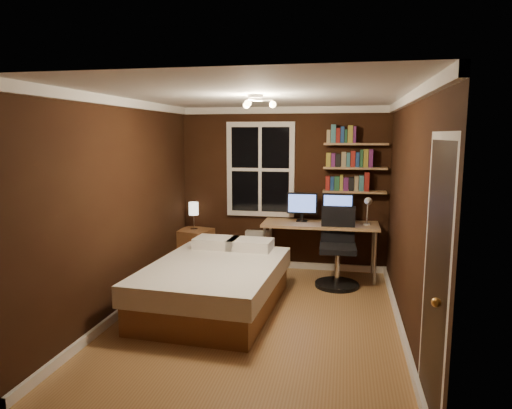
% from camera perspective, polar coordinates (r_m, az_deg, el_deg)
% --- Properties ---
extents(floor, '(4.20, 4.20, 0.00)m').
position_cam_1_polar(floor, '(5.39, 0.17, -14.06)').
color(floor, olive).
rests_on(floor, ground).
extents(wall_back, '(3.20, 0.04, 2.50)m').
position_cam_1_polar(wall_back, '(7.09, 3.39, 1.94)').
color(wall_back, black).
rests_on(wall_back, ground).
extents(wall_left, '(0.04, 4.20, 2.50)m').
position_cam_1_polar(wall_left, '(5.56, -16.24, -0.27)').
color(wall_left, black).
rests_on(wall_left, ground).
extents(wall_right, '(0.04, 4.20, 2.50)m').
position_cam_1_polar(wall_right, '(4.99, 18.53, -1.38)').
color(wall_right, black).
rests_on(wall_right, ground).
extents(ceiling, '(3.20, 4.20, 0.02)m').
position_cam_1_polar(ceiling, '(4.98, 0.18, 13.49)').
color(ceiling, white).
rests_on(ceiling, wall_back).
extents(window, '(1.06, 0.06, 1.46)m').
position_cam_1_polar(window, '(7.08, 0.56, 4.39)').
color(window, white).
rests_on(window, wall_back).
extents(door, '(0.03, 0.82, 2.05)m').
position_cam_1_polar(door, '(3.55, 21.39, -9.30)').
color(door, black).
rests_on(door, ground).
extents(door_knob, '(0.06, 0.06, 0.06)m').
position_cam_1_polar(door_knob, '(3.27, 21.60, -11.32)').
color(door_knob, gold).
rests_on(door_knob, door).
extents(ceiling_fixture, '(0.44, 0.44, 0.18)m').
position_cam_1_polar(ceiling_fixture, '(4.88, -0.05, 12.42)').
color(ceiling_fixture, beige).
rests_on(ceiling_fixture, ceiling).
extents(bookshelf_lower, '(0.92, 0.22, 0.03)m').
position_cam_1_polar(bookshelf_lower, '(6.91, 12.17, 1.58)').
color(bookshelf_lower, '#A0754D').
rests_on(bookshelf_lower, wall_back).
extents(books_row_lower, '(0.54, 0.16, 0.23)m').
position_cam_1_polar(books_row_lower, '(6.89, 12.21, 2.66)').
color(books_row_lower, maroon).
rests_on(books_row_lower, bookshelf_lower).
extents(bookshelf_middle, '(0.92, 0.22, 0.03)m').
position_cam_1_polar(bookshelf_middle, '(6.87, 12.27, 4.48)').
color(bookshelf_middle, '#A0754D').
rests_on(bookshelf_middle, wall_back).
extents(books_row_middle, '(0.60, 0.16, 0.23)m').
position_cam_1_polar(books_row_middle, '(6.87, 12.30, 5.56)').
color(books_row_middle, navy).
rests_on(books_row_middle, bookshelf_middle).
extents(bookshelf_upper, '(0.92, 0.22, 0.03)m').
position_cam_1_polar(bookshelf_upper, '(6.86, 12.36, 7.40)').
color(bookshelf_upper, '#A0754D').
rests_on(bookshelf_upper, wall_back).
extents(books_row_upper, '(0.42, 0.16, 0.23)m').
position_cam_1_polar(books_row_upper, '(6.86, 12.40, 8.48)').
color(books_row_upper, '#255835').
rests_on(books_row_upper, bookshelf_upper).
extents(bed, '(1.60, 2.14, 0.70)m').
position_cam_1_polar(bed, '(5.61, -5.13, -9.89)').
color(bed, brown).
rests_on(bed, ground).
extents(nightstand, '(0.59, 0.59, 0.60)m').
position_cam_1_polar(nightstand, '(7.33, -7.70, -5.43)').
color(nightstand, brown).
rests_on(nightstand, ground).
extents(bedside_lamp, '(0.15, 0.15, 0.44)m').
position_cam_1_polar(bedside_lamp, '(7.22, -7.78, -1.43)').
color(bedside_lamp, beige).
rests_on(bedside_lamp, nightstand).
extents(radiator, '(0.40, 0.14, 0.59)m').
position_cam_1_polar(radiator, '(7.22, 0.28, -5.63)').
color(radiator, beige).
rests_on(radiator, ground).
extents(desk, '(1.68, 0.63, 0.80)m').
position_cam_1_polar(desk, '(6.78, 8.02, -2.80)').
color(desk, '#A0754D').
rests_on(desk, ground).
extents(monitor_left, '(0.46, 0.12, 0.43)m').
position_cam_1_polar(monitor_left, '(6.84, 5.78, -0.32)').
color(monitor_left, black).
rests_on(monitor_left, desk).
extents(monitor_right, '(0.46, 0.12, 0.43)m').
position_cam_1_polar(monitor_right, '(6.81, 10.17, -0.45)').
color(monitor_right, black).
rests_on(monitor_right, desk).
extents(desk_lamp, '(0.14, 0.32, 0.44)m').
position_cam_1_polar(desk_lamp, '(6.64, 13.77, -0.76)').
color(desk_lamp, silver).
rests_on(desk_lamp, desk).
extents(office_chair, '(0.60, 0.60, 1.09)m').
position_cam_1_polar(office_chair, '(6.46, 10.14, -6.28)').
color(office_chair, black).
rests_on(office_chair, ground).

